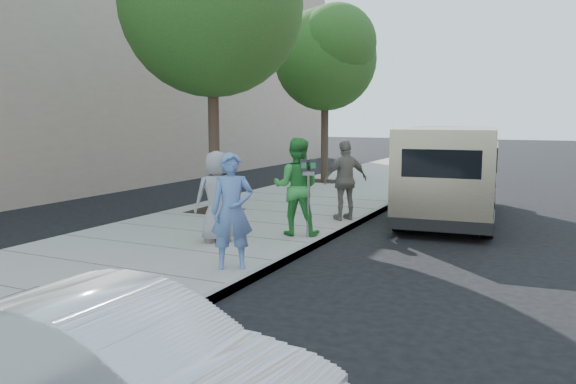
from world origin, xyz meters
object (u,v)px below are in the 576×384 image
object	(u,v)px
person_green_shirt	(297,187)
person_gray_shirt	(217,196)
tree_far	(327,55)
sedan	(122,368)
person_officer	(232,211)
person_striped_polo	(345,180)
parking_meter	(308,181)
van	(452,171)

from	to	relation	value
person_green_shirt	person_gray_shirt	bearing A→B (deg)	30.34
tree_far	sedan	size ratio (longest dim) A/B	1.81
sedan	person_officer	xyz separation A→B (m)	(-1.61, 4.34, 0.49)
person_striped_polo	person_officer	bearing A→B (deg)	39.72
sedan	tree_far	bearing A→B (deg)	17.90
tree_far	parking_meter	world-z (taller)	tree_far
person_gray_shirt	person_officer	bearing A→B (deg)	80.66
van	parking_meter	bearing A→B (deg)	-121.41
person_green_shirt	tree_far	bearing A→B (deg)	-89.14
tree_far	parking_meter	distance (m)	10.74
tree_far	person_gray_shirt	size ratio (longest dim) A/B	3.63
van	person_green_shirt	distance (m)	4.79
tree_far	parking_meter	bearing A→B (deg)	-70.11
van	person_officer	xyz separation A→B (m)	(-2.25, -6.95, -0.14)
tree_far	person_green_shirt	xyz separation A→B (m)	(3.12, -9.39, -3.73)
person_officer	person_striped_polo	bearing A→B (deg)	55.47
tree_far	person_gray_shirt	world-z (taller)	tree_far
sedan	person_striped_polo	bearing A→B (deg)	10.35
tree_far	person_green_shirt	distance (m)	10.58
parking_meter	person_officer	xyz separation A→B (m)	(-0.16, -2.69, -0.22)
parking_meter	person_officer	distance (m)	2.70
person_green_shirt	sedan	bearing A→B (deg)	86.42
sedan	person_green_shirt	size ratio (longest dim) A/B	1.79
sedan	person_officer	size ratio (longest dim) A/B	1.92
parking_meter	sedan	distance (m)	7.21
van	tree_far	bearing A→B (deg)	131.31
van	person_green_shirt	size ratio (longest dim) A/B	3.19
person_officer	person_green_shirt	size ratio (longest dim) A/B	0.93
person_gray_shirt	person_striped_polo	xyz separation A→B (m)	(1.46, 3.30, 0.06)
parking_meter	person_green_shirt	size ratio (longest dim) A/B	0.79
person_officer	parking_meter	bearing A→B (deg)	54.09
sedan	person_striped_polo	size ratio (longest dim) A/B	1.88
tree_far	person_striped_polo	distance (m)	8.95
tree_far	person_green_shirt	size ratio (longest dim) A/B	3.23
person_officer	person_gray_shirt	bearing A→B (deg)	97.06
person_green_shirt	person_striped_polo	size ratio (longest dim) A/B	1.05
parking_meter	van	world-z (taller)	van
sedan	person_striped_polo	xyz separation A→B (m)	(-1.45, 9.21, 0.51)
van	person_officer	size ratio (longest dim) A/B	3.43
tree_far	parking_meter	xyz separation A→B (m)	(3.45, -9.52, -3.58)
person_officer	person_green_shirt	bearing A→B (deg)	60.78
person_gray_shirt	person_striped_polo	distance (m)	3.61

